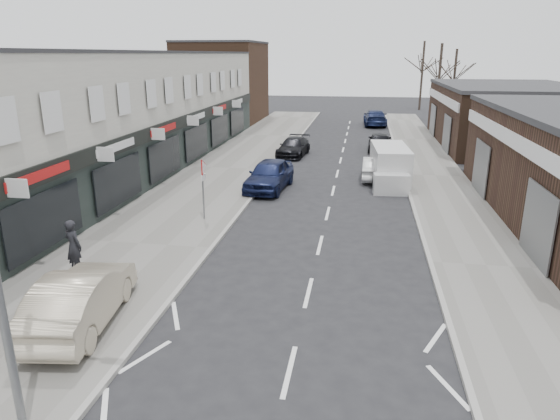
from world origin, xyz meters
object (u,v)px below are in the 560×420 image
at_px(white_van, 390,166).
at_px(parked_car_right_c, 375,118).
at_px(warning_sign, 203,172).
at_px(sedan_on_pavement, 81,298).
at_px(parked_car_right_a, 375,168).
at_px(pedestrian, 73,246).
at_px(parked_car_right_b, 380,141).
at_px(parked_car_left_a, 269,175).
at_px(parked_car_left_b, 293,147).

distance_m(white_van, parked_car_right_c, 23.80).
distance_m(warning_sign, parked_car_right_c, 32.94).
xyz_separation_m(sedan_on_pavement, parked_car_right_a, (7.86, 18.04, -0.22)).
relative_size(white_van, pedestrian, 3.01).
relative_size(sedan_on_pavement, parked_car_right_b, 1.08).
xyz_separation_m(pedestrian, parked_car_left_a, (4.24, 11.74, -0.22)).
distance_m(white_van, sedan_on_pavement, 19.24).
relative_size(parked_car_right_a, parked_car_right_c, 0.72).
height_order(white_van, parked_car_left_b, white_van).
bearing_deg(warning_sign, parked_car_left_b, 83.34).
xyz_separation_m(parked_car_left_a, parked_car_right_c, (5.98, 26.25, -0.01)).
bearing_deg(parked_car_left_b, parked_car_right_c, 75.83).
distance_m(sedan_on_pavement, pedestrian, 3.60).
relative_size(sedan_on_pavement, parked_car_left_a, 0.96).
xyz_separation_m(warning_sign, parked_car_right_c, (7.74, 31.98, -1.41)).
bearing_deg(warning_sign, white_van, 45.17).
distance_m(parked_car_left_a, parked_car_left_b, 9.33).
bearing_deg(sedan_on_pavement, parked_car_left_b, -103.36).
relative_size(pedestrian, parked_car_left_b, 0.41).
bearing_deg(parked_car_right_c, parked_car_right_b, 88.73).
distance_m(sedan_on_pavement, parked_car_left_a, 14.91).
height_order(white_van, parked_car_left_a, white_van).
bearing_deg(sedan_on_pavement, warning_sign, -101.17).
xyz_separation_m(parked_car_left_b, parked_car_right_c, (5.98, 16.92, 0.15)).
distance_m(warning_sign, parked_car_right_a, 11.76).
bearing_deg(parked_car_right_a, pedestrian, 57.98).
height_order(warning_sign, pedestrian, warning_sign).
bearing_deg(parked_car_right_b, parked_car_right_c, -88.56).
bearing_deg(sedan_on_pavement, parked_car_right_a, -121.54).
relative_size(warning_sign, white_van, 0.50).
distance_m(white_van, parked_car_left_b, 9.38).
distance_m(pedestrian, parked_car_left_b, 21.49).
bearing_deg(parked_car_right_c, parked_car_right_a, 87.28).
bearing_deg(parked_car_left_a, parked_car_right_b, 68.89).
height_order(parked_car_right_b, parked_car_right_c, parked_car_right_c).
xyz_separation_m(parked_car_left_a, parked_car_left_b, (-0.00, 9.33, -0.16)).
bearing_deg(white_van, parked_car_right_a, 128.30).
bearing_deg(parked_car_left_a, white_van, 26.43).
height_order(parked_car_left_b, parked_car_right_c, parked_car_right_c).
bearing_deg(warning_sign, sedan_on_pavement, -93.18).
relative_size(warning_sign, sedan_on_pavement, 0.60).
xyz_separation_m(sedan_on_pavement, pedestrian, (-1.98, 3.00, 0.15)).
relative_size(parked_car_left_a, parked_car_left_b, 1.07).
xyz_separation_m(parked_car_left_b, parked_car_right_a, (5.60, -6.03, 0.01)).
bearing_deg(parked_car_left_b, sedan_on_pavement, -90.08).
height_order(parked_car_left_a, parked_car_right_b, parked_car_left_a).
relative_size(sedan_on_pavement, parked_car_left_b, 1.03).
height_order(parked_car_right_a, parked_car_right_c, parked_car_right_c).
bearing_deg(white_van, pedestrian, -131.19).
relative_size(parked_car_left_a, parked_car_right_b, 1.12).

